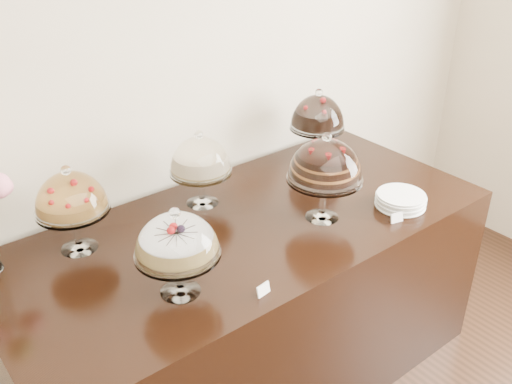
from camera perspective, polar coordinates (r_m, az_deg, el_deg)
wall_back at (r=2.54m, az=-13.90°, el=11.53°), size 5.00×0.04×3.00m
display_counter at (r=2.75m, az=-0.66°, el=-11.18°), size 2.20×1.00×0.90m
cake_stand_sugar_sponge at (r=2.00m, az=-7.94°, el=-4.77°), size 0.31×0.31×0.35m
cake_stand_choco_layer at (r=2.43m, az=6.95°, el=2.88°), size 0.33×0.33×0.41m
cake_stand_cheesecake at (r=2.56m, az=-5.60°, el=3.31°), size 0.28×0.28×0.36m
cake_stand_dark_choco at (r=2.97m, az=6.19°, el=7.64°), size 0.29×0.29×0.40m
cake_stand_fruit_tart at (r=2.32m, az=-18.06°, el=-0.45°), size 0.29×0.29×0.37m
plate_stack at (r=2.69m, az=14.26°, el=-0.80°), size 0.22×0.22×0.06m
price_card_left at (r=2.08m, az=0.74°, el=-9.73°), size 0.06×0.02×0.04m
price_card_right at (r=2.57m, az=13.91°, el=-2.51°), size 0.06×0.03×0.04m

